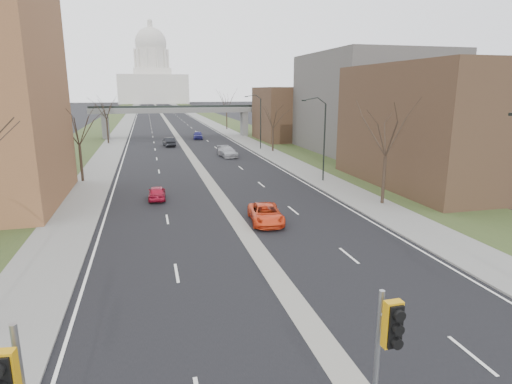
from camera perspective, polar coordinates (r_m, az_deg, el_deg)
name	(u,v)px	position (r m, az deg, el deg)	size (l,w,h in m)	color
road_surface	(164,117)	(159.89, -12.21, 9.75)	(20.00, 600.00, 0.01)	black
median_strip	(164,117)	(159.89, -12.21, 9.75)	(1.20, 600.00, 0.02)	gray
sidewalk_right	(197,116)	(160.79, -7.87, 9.96)	(4.00, 600.00, 0.12)	gray
sidewalk_left	(129,117)	(159.88, -16.56, 9.52)	(4.00, 600.00, 0.12)	gray
grass_verge_right	(213,116)	(161.57, -5.72, 10.03)	(8.00, 600.00, 0.10)	#2B3B1B
grass_verge_left	(111,118)	(160.21, -18.73, 9.37)	(8.00, 600.00, 0.10)	#2B3B1B
commercial_block_near	(452,125)	(48.20, 24.71, 8.07)	(16.00, 20.00, 12.00)	#4E3524
commercial_block_mid	(371,103)	(70.33, 15.07, 11.37)	(18.00, 22.00, 15.00)	#524F4B
commercial_block_far	(296,114)	(84.42, 5.31, 10.34)	(14.00, 14.00, 10.00)	#4E3524
pedestrian_bridge	(177,113)	(89.82, -10.50, 10.26)	(34.00, 3.00, 6.45)	slate
capitol	(153,77)	(329.67, -13.62, 14.67)	(48.00, 42.00, 55.75)	beige
streetlight_mid	(318,115)	(44.94, 8.26, 10.06)	(2.61, 0.20, 8.70)	black
streetlight_far	(256,106)	(69.66, -0.03, 11.36)	(2.61, 0.20, 8.70)	black
tree_left_b	(77,123)	(48.10, -22.72, 8.52)	(6.75, 6.75, 8.81)	#382B21
tree_left_c	(105,104)	(81.82, -19.44, 10.98)	(7.65, 7.65, 9.99)	#382B21
tree_right_a	(388,126)	(36.93, 17.13, 8.41)	(7.20, 7.20, 9.40)	#382B21
tree_right_b	(273,114)	(67.35, 2.29, 10.31)	(6.30, 6.30, 8.22)	#382B21
tree_right_c	(226,100)	(106.25, -3.97, 12.10)	(7.65, 7.65, 9.99)	#382B21
signal_pole_median	(384,356)	(11.02, 16.73, -20.23)	(0.58, 0.81, 5.02)	gray
car_left_near	(157,193)	(38.96, -13.07, -0.07)	(1.48, 3.67, 1.25)	#A7132C
car_left_far	(169,142)	(75.89, -11.53, 6.57)	(1.62, 4.65, 1.53)	black
car_right_near	(266,214)	(31.34, 1.32, -2.92)	(2.23, 4.83, 1.34)	red
car_right_mid	(227,152)	(62.61, -3.82, 5.37)	(2.06, 5.07, 1.47)	#9D9EA4
car_right_far	(198,135)	(86.20, -7.75, 7.52)	(1.83, 4.56, 1.55)	navy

